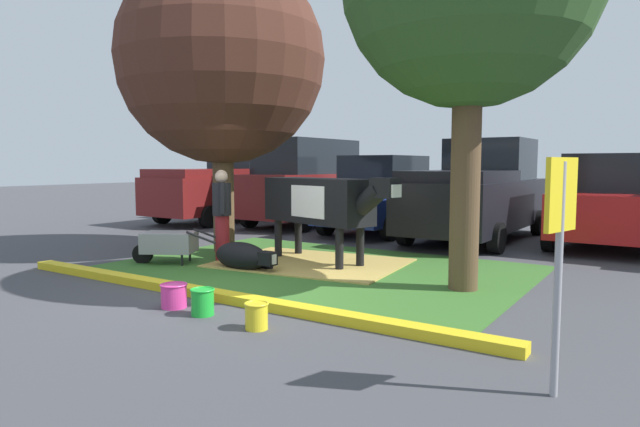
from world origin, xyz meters
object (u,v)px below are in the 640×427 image
bucket_green (203,301)px  pickup_truck_maroon (229,186)px  calf_lying (242,256)px  bucket_pink (174,295)px  wheelbarrow (168,243)px  sedan_blue (384,195)px  pickup_truck_black (478,193)px  sedan_red (608,202)px  person_handler (222,213)px  cow_holstein (321,202)px  shade_tree_left (221,61)px  parking_sign (560,229)px  bucket_yellow (256,315)px  suv_dark_grey (307,182)px

bucket_green → pickup_truck_maroon: 11.18m
calf_lying → bucket_pink: 2.49m
wheelbarrow → sedan_blue: bearing=79.6°
pickup_truck_black → sedan_red: size_ratio=1.23×
person_handler → wheelbarrow: bearing=-134.1°
sedan_blue → sedan_red: size_ratio=1.00×
pickup_truck_maroon → bucket_green: bearing=-49.0°
sedan_blue → sedan_red: bearing=4.5°
calf_lying → bucket_pink: bearing=-68.9°
cow_holstein → sedan_blue: size_ratio=0.69×
wheelbarrow → sedan_red: bearing=46.5°
shade_tree_left → bucket_green: bearing=-50.0°
sedan_red → pickup_truck_black: bearing=-170.1°
parking_sign → sedan_blue: sedan_blue is taller
pickup_truck_black → sedan_red: bearing=9.9°
calf_lying → bucket_yellow: bearing=-46.2°
person_handler → calf_lying: bearing=-25.2°
bucket_green → sedan_blue: bearing=102.0°
shade_tree_left → wheelbarrow: shade_tree_left is taller
suv_dark_grey → pickup_truck_black: suv_dark_grey is taller
person_handler → sedan_red: size_ratio=0.38×
calf_lying → person_handler: size_ratio=0.78×
bucket_pink → bucket_yellow: bucket_pink is taller
bucket_yellow → pickup_truck_maroon: pickup_truck_maroon is taller
wheelbarrow → suv_dark_grey: bearing=102.9°
calf_lying → pickup_truck_maroon: 8.45m
pickup_truck_black → calf_lying: bearing=-110.1°
cow_holstein → calf_lying: size_ratio=2.33×
pickup_truck_black → sedan_red: 2.75m
suv_dark_grey → sedan_blue: bearing=-6.7°
person_handler → pickup_truck_maroon: 7.56m
pickup_truck_maroon → pickup_truck_black: bearing=-0.5°
shade_tree_left → person_handler: bearing=-48.4°
parking_sign → pickup_truck_maroon: pickup_truck_maroon is taller
bucket_yellow → sedan_red: bearing=74.0°
parking_sign → sedan_blue: size_ratio=0.42×
bucket_yellow → sedan_blue: 8.93m
suv_dark_grey → bucket_pink: bearing=-65.7°
shade_tree_left → pickup_truck_black: 6.62m
wheelbarrow → bucket_pink: 3.14m
cow_holstein → suv_dark_grey: 6.36m
cow_holstein → pickup_truck_black: size_ratio=0.56×
shade_tree_left → sedan_red: (6.52, 5.15, -2.87)m
bucket_pink → parking_sign: bearing=-2.6°
bucket_pink → suv_dark_grey: bearing=114.3°
shade_tree_left → pickup_truck_maroon: bearing=131.7°
wheelbarrow → parking_sign: parking_sign is taller
shade_tree_left → bucket_green: size_ratio=18.45×
bucket_green → calf_lying: bearing=121.5°
cow_holstein → person_handler: bearing=-152.2°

